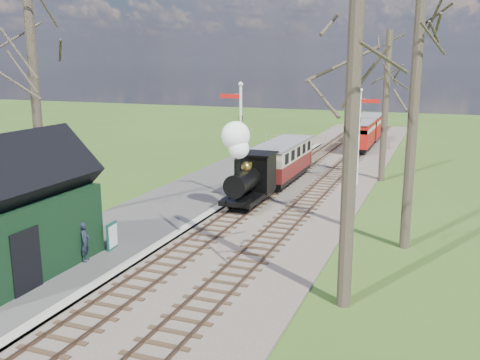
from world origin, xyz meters
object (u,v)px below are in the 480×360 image
at_px(red_carriage_a, 360,135).
at_px(person, 85,242).
at_px(coach, 283,159).
at_px(sign_board, 112,236).
at_px(locomotive, 248,169).
at_px(semaphore_near, 239,134).
at_px(red_carriage_b, 369,127).
at_px(station_shed, 9,214).
at_px(semaphore_far, 360,130).
at_px(bench, 8,281).

bearing_deg(red_carriage_a, person, -100.75).
bearing_deg(coach, sign_board, -100.35).
distance_m(red_carriage_a, person, 28.68).
bearing_deg(locomotive, person, -106.30).
relative_size(semaphore_near, red_carriage_b, 1.32).
bearing_deg(station_shed, semaphore_far, 64.28).
bearing_deg(bench, station_shed, 127.29).
relative_size(station_shed, bench, 4.08).
distance_m(station_shed, red_carriage_b, 36.15).
xyz_separation_m(semaphore_near, person, (-1.98, -10.20, -2.70)).
bearing_deg(bench, coach, 79.97).
height_order(red_carriage_b, person, red_carriage_b).
relative_size(semaphore_far, red_carriage_a, 1.21).
distance_m(semaphore_far, sign_board, 16.55).
xyz_separation_m(red_carriage_a, red_carriage_b, (0.00, 5.50, 0.00)).
bearing_deg(red_carriage_b, coach, -98.11).
height_order(station_shed, sign_board, station_shed).
xyz_separation_m(coach, person, (-2.75, -15.43, -0.54)).
bearing_deg(person, semaphore_near, -31.09).
bearing_deg(semaphore_far, semaphore_near, -130.60).
height_order(semaphore_near, bench, semaphore_near).
height_order(station_shed, bench, station_shed).
distance_m(red_carriage_b, sign_board, 32.69).
relative_size(red_carriage_a, person, 3.27).
relative_size(locomotive, bench, 2.79).
bearing_deg(station_shed, sign_board, 61.56).
distance_m(coach, red_carriage_a, 13.01).
bearing_deg(person, locomotive, -36.39).
distance_m(station_shed, sign_board, 3.96).
distance_m(semaphore_far, bench, 20.97).
relative_size(red_carriage_b, person, 3.27).
bearing_deg(bench, person, 80.35).
bearing_deg(red_carriage_b, semaphore_near, -98.17).
bearing_deg(semaphore_near, locomotive, -47.72).
height_order(locomotive, person, locomotive).
xyz_separation_m(semaphore_near, sign_board, (-1.79, -8.79, -2.90)).
bearing_deg(station_shed, bench, -52.71).
bearing_deg(bench, locomotive, 75.33).
relative_size(semaphore_far, sign_board, 5.49).
distance_m(station_shed, person, 2.73).
bearing_deg(red_carriage_a, semaphore_near, -100.62).
bearing_deg(red_carriage_b, sign_board, -99.08).
bearing_deg(semaphore_near, semaphore_far, 49.40).
bearing_deg(person, bench, 150.25).
bearing_deg(red_carriage_b, bench, -99.08).
bearing_deg(semaphore_near, red_carriage_b, 81.83).
bearing_deg(locomotive, sign_board, -107.75).
distance_m(sign_board, bench, 4.60).
distance_m(semaphore_far, coach, 4.83).
distance_m(station_shed, coach, 17.78).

